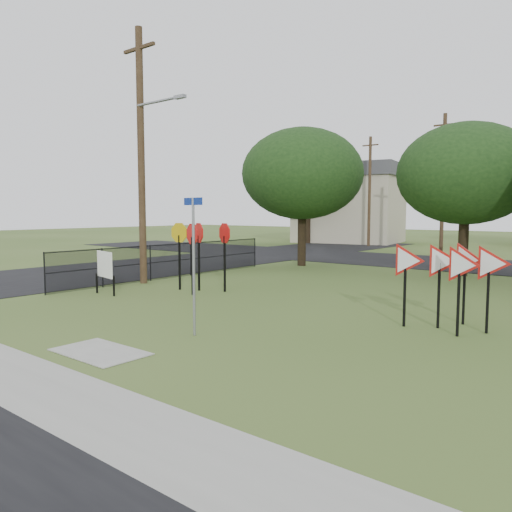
{
  "coord_description": "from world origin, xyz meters",
  "views": [
    {
      "loc": [
        8.78,
        -8.17,
        2.89
      ],
      "look_at": [
        -0.25,
        3.0,
        1.6
      ],
      "focal_mm": 35.0,
      "sensor_mm": 36.0,
      "label": 1
    }
  ],
  "objects_px": {
    "street_name_sign": "(194,258)",
    "stop_sign_cluster": "(199,240)",
    "yield_sign_cluster": "(451,265)",
    "info_board": "(105,266)"
  },
  "relations": [
    {
      "from": "stop_sign_cluster",
      "to": "yield_sign_cluster",
      "type": "xyz_separation_m",
      "value": [
        8.94,
        -0.25,
        -0.26
      ]
    },
    {
      "from": "stop_sign_cluster",
      "to": "info_board",
      "type": "bearing_deg",
      "value": -129.34
    },
    {
      "from": "street_name_sign",
      "to": "info_board",
      "type": "height_order",
      "value": "street_name_sign"
    },
    {
      "from": "stop_sign_cluster",
      "to": "street_name_sign",
      "type": "bearing_deg",
      "value": -45.51
    },
    {
      "from": "street_name_sign",
      "to": "yield_sign_cluster",
      "type": "relative_size",
      "value": 1.16
    },
    {
      "from": "street_name_sign",
      "to": "stop_sign_cluster",
      "type": "bearing_deg",
      "value": 134.49
    },
    {
      "from": "street_name_sign",
      "to": "stop_sign_cluster",
      "type": "distance_m",
      "value": 6.41
    },
    {
      "from": "info_board",
      "to": "street_name_sign",
      "type": "bearing_deg",
      "value": -17.38
    },
    {
      "from": "yield_sign_cluster",
      "to": "info_board",
      "type": "bearing_deg",
      "value": -168.36
    },
    {
      "from": "street_name_sign",
      "to": "yield_sign_cluster",
      "type": "distance_m",
      "value": 6.2
    }
  ]
}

